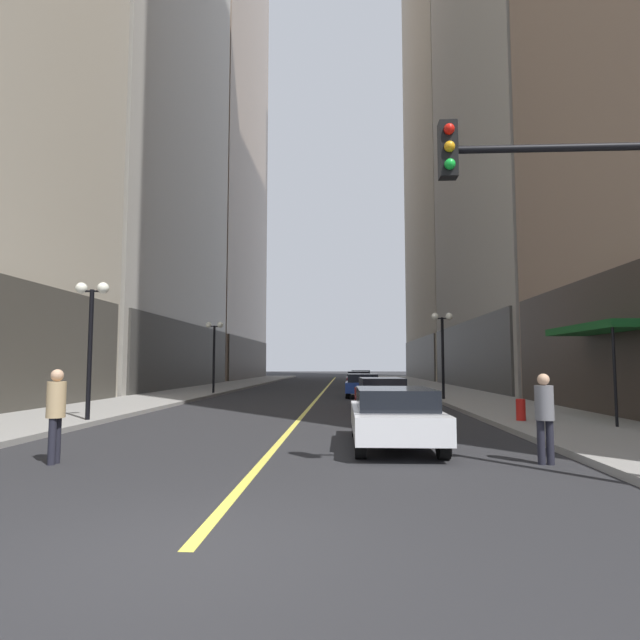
# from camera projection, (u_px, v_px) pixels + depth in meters

# --- Properties ---
(ground_plane) EXTENTS (200.00, 200.00, 0.00)m
(ground_plane) POSITION_uv_depth(u_px,v_px,m) (326.00, 389.00, 39.99)
(ground_plane) COLOR #262628
(sidewalk_left) EXTENTS (4.50, 78.00, 0.15)m
(sidewalk_left) POSITION_uv_depth(u_px,v_px,m) (219.00, 387.00, 40.41)
(sidewalk_left) COLOR gray
(sidewalk_left) RESTS_ON ground
(sidewalk_right) EXTENTS (4.50, 78.00, 0.15)m
(sidewalk_right) POSITION_uv_depth(u_px,v_px,m) (434.00, 388.00, 39.59)
(sidewalk_right) COLOR gray
(sidewalk_right) RESTS_ON ground
(lane_centre_stripe) EXTENTS (0.16, 70.00, 0.01)m
(lane_centre_stripe) POSITION_uv_depth(u_px,v_px,m) (326.00, 389.00, 39.99)
(lane_centre_stripe) COLOR #E5D64C
(lane_centre_stripe) RESTS_ON ground
(building_left_far) EXTENTS (10.37, 26.00, 73.76)m
(building_left_far) POSITION_uv_depth(u_px,v_px,m) (215.00, 98.00, 68.77)
(building_left_far) COLOR gray
(building_left_far) RESTS_ON ground
(building_right_far) EXTENTS (14.25, 26.00, 85.18)m
(building_right_far) POSITION_uv_depth(u_px,v_px,m) (468.00, 49.00, 67.60)
(building_right_far) COLOR #B7AD99
(building_right_far) RESTS_ON ground
(storefront_awning_right) EXTENTS (1.60, 4.80, 3.12)m
(storefront_awning_right) POSITION_uv_depth(u_px,v_px,m) (599.00, 329.00, 16.74)
(storefront_awning_right) COLOR #144C1E
(storefront_awning_right) RESTS_ON ground
(car_white) EXTENTS (1.89, 4.51, 1.32)m
(car_white) POSITION_uv_depth(u_px,v_px,m) (394.00, 415.00, 11.79)
(car_white) COLOR silver
(car_white) RESTS_ON ground
(car_red) EXTENTS (2.06, 4.42, 1.32)m
(car_red) POSITION_uv_depth(u_px,v_px,m) (381.00, 393.00, 20.82)
(car_red) COLOR #B21919
(car_red) RESTS_ON ground
(car_blue) EXTENTS (1.97, 4.28, 1.32)m
(car_blue) POSITION_uv_depth(u_px,v_px,m) (363.00, 384.00, 29.55)
(car_blue) COLOR navy
(car_blue) RESTS_ON ground
(car_maroon) EXTENTS (1.83, 4.49, 1.32)m
(car_maroon) POSITION_uv_depth(u_px,v_px,m) (358.00, 379.00, 40.24)
(car_maroon) COLOR maroon
(car_maroon) RESTS_ON ground
(car_green) EXTENTS (1.99, 4.09, 1.32)m
(car_green) POSITION_uv_depth(u_px,v_px,m) (360.00, 377.00, 47.84)
(car_green) COLOR #196038
(car_green) RESTS_ON ground
(pedestrian_in_tan_trench) EXTENTS (0.34, 0.34, 1.76)m
(pedestrian_in_tan_trench) POSITION_uv_depth(u_px,v_px,m) (56.00, 408.00, 9.82)
(pedestrian_in_tan_trench) COLOR black
(pedestrian_in_tan_trench) RESTS_ON ground
(pedestrian_in_grey_suit) EXTENTS (0.36, 0.36, 1.68)m
(pedestrian_in_grey_suit) POSITION_uv_depth(u_px,v_px,m) (544.00, 411.00, 9.76)
(pedestrian_in_grey_suit) COLOR black
(pedestrian_in_grey_suit) RESTS_ON ground
(traffic_light_near_right) EXTENTS (3.43, 0.35, 5.65)m
(traffic_light_near_right) POSITION_uv_depth(u_px,v_px,m) (592.00, 240.00, 7.96)
(traffic_light_near_right) COLOR black
(traffic_light_near_right) RESTS_ON ground
(street_lamp_left_near) EXTENTS (1.06, 0.36, 4.43)m
(street_lamp_left_near) POSITION_uv_depth(u_px,v_px,m) (91.00, 319.00, 16.39)
(street_lamp_left_near) COLOR black
(street_lamp_left_near) RESTS_ON ground
(street_lamp_left_far) EXTENTS (1.06, 0.36, 4.43)m
(street_lamp_left_far) POSITION_uv_depth(u_px,v_px,m) (214.00, 341.00, 31.66)
(street_lamp_left_far) COLOR black
(street_lamp_left_far) RESTS_ON ground
(street_lamp_right_mid) EXTENTS (1.06, 0.36, 4.43)m
(street_lamp_right_mid) POSITION_uv_depth(u_px,v_px,m) (442.00, 336.00, 26.14)
(street_lamp_right_mid) COLOR black
(street_lamp_right_mid) RESTS_ON ground
(fire_hydrant_right) EXTENTS (0.28, 0.28, 0.80)m
(fire_hydrant_right) POSITION_uv_depth(u_px,v_px,m) (521.00, 412.00, 15.92)
(fire_hydrant_right) COLOR red
(fire_hydrant_right) RESTS_ON ground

